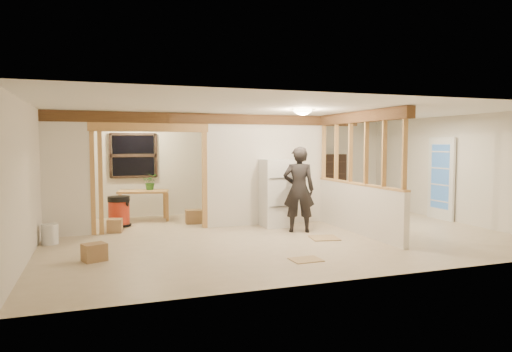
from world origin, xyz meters
name	(u,v)px	position (x,y,z in m)	size (l,w,h in m)	color
floor	(278,234)	(0.00, 0.00, -0.01)	(9.00, 6.50, 0.01)	beige
ceiling	(278,111)	(0.00, 0.00, 2.50)	(9.00, 6.50, 0.01)	white
wall_back	(233,166)	(0.00, 3.25, 1.25)	(9.00, 0.01, 2.50)	silver
wall_front	(368,187)	(0.00, -3.25, 1.25)	(9.00, 0.01, 2.50)	silver
wall_left	(32,178)	(-4.50, 0.00, 1.25)	(0.01, 6.50, 2.50)	silver
wall_right	(456,169)	(4.50, 0.00, 1.25)	(0.01, 6.50, 2.50)	silver
partition_left_stub	(66,174)	(-4.05, 1.20, 1.25)	(0.90, 0.12, 2.50)	silver
partition_center	(267,170)	(0.20, 1.20, 1.25)	(2.80, 0.12, 2.50)	silver
doorway_frame	(151,179)	(-2.40, 1.20, 1.10)	(2.46, 0.14, 2.20)	tan
header_beam_back	(215,119)	(-1.00, 1.20, 2.38)	(7.00, 0.18, 0.22)	brown
header_beam_right	(359,117)	(1.60, -0.40, 2.38)	(0.18, 3.30, 0.22)	brown
pony_wall	(357,209)	(1.60, -0.40, 0.50)	(0.12, 3.20, 1.00)	silver
stud_partition	(358,153)	(1.60, -0.40, 1.66)	(0.14, 3.20, 1.32)	tan
window_back	(134,156)	(-2.60, 3.17, 1.55)	(1.12, 0.10, 1.10)	black
french_door	(441,178)	(4.42, 0.40, 1.00)	(0.12, 0.86, 2.00)	white
ceiling_dome_main	(303,110)	(0.30, -0.50, 2.48)	(0.36, 0.36, 0.16)	#FFEABF
ceiling_dome_util	(140,116)	(-2.50, 2.30, 2.48)	(0.32, 0.32, 0.14)	#FFEABF
hanging_bulb	(167,128)	(-2.00, 1.60, 2.18)	(0.07, 0.07, 0.07)	#FFD88C
refrigerator	(276,193)	(0.28, 0.84, 0.75)	(0.62, 0.60, 1.50)	white
woman	(299,189)	(0.49, 0.08, 0.89)	(0.65, 0.43, 1.78)	black
work_table	(143,206)	(-2.44, 2.55, 0.36)	(1.16, 0.58, 0.73)	tan
potted_plant	(150,182)	(-2.25, 2.65, 0.92)	(0.35, 0.30, 0.39)	#356A2A
shop_vac	(119,211)	(-3.02, 1.96, 0.34)	(0.53, 0.53, 0.69)	red
bookshelf	(332,181)	(2.90, 3.05, 0.77)	(0.77, 0.26, 1.54)	black
bucket	(50,234)	(-4.30, 0.50, 0.19)	(0.30, 0.30, 0.37)	white
box_util_a	(194,216)	(-1.37, 1.84, 0.16)	(0.37, 0.31, 0.31)	#A57C4F
box_util_b	(115,226)	(-3.14, 1.31, 0.14)	(0.30, 0.30, 0.28)	#A57C4F
box_front	(94,252)	(-3.53, -1.04, 0.14)	(0.34, 0.28, 0.28)	#A57C4F
floor_panel_near	(324,238)	(0.69, -0.69, 0.01)	(0.52, 0.52, 0.02)	tan
floor_panel_far	(306,260)	(-0.37, -2.09, 0.01)	(0.47, 0.38, 0.02)	tan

